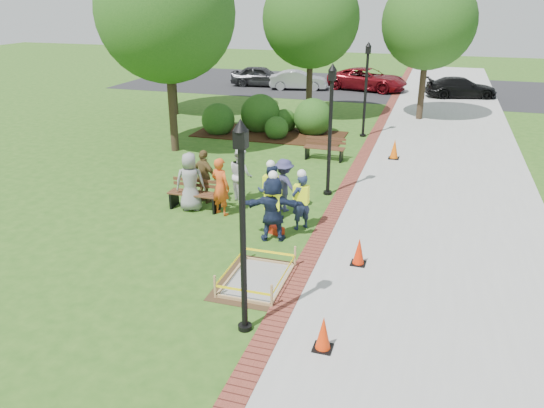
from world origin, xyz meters
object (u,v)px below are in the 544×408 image
(wet_concrete_pad, at_px, (257,272))
(hivis_worker_b, at_px, (301,200))
(bench_near, at_px, (195,200))
(hivis_worker_a, at_px, (273,206))
(lamp_near, at_px, (242,215))
(hivis_worker_c, at_px, (271,190))
(cone_front, at_px, (323,334))

(wet_concrete_pad, xyz_separation_m, hivis_worker_b, (0.21, 3.18, 0.65))
(wet_concrete_pad, height_order, hivis_worker_b, hivis_worker_b)
(wet_concrete_pad, height_order, bench_near, bench_near)
(hivis_worker_a, bearing_deg, hivis_worker_b, 59.43)
(hivis_worker_a, bearing_deg, bench_near, 154.90)
(lamp_near, bearing_deg, hivis_worker_b, 91.84)
(hivis_worker_a, bearing_deg, wet_concrete_pad, -81.88)
(hivis_worker_b, height_order, hivis_worker_c, hivis_worker_c)
(cone_front, height_order, hivis_worker_a, hivis_worker_a)
(hivis_worker_a, bearing_deg, lamp_near, -80.38)
(hivis_worker_a, relative_size, hivis_worker_c, 1.09)
(bench_near, bearing_deg, wet_concrete_pad, -48.11)
(hivis_worker_b, bearing_deg, hivis_worker_c, 155.35)
(cone_front, bearing_deg, bench_near, 132.85)
(hivis_worker_b, distance_m, hivis_worker_c, 1.15)
(bench_near, distance_m, hivis_worker_c, 2.53)
(wet_concrete_pad, height_order, hivis_worker_c, hivis_worker_c)
(lamp_near, xyz_separation_m, hivis_worker_c, (-1.20, 5.52, -1.58))
(wet_concrete_pad, bearing_deg, hivis_worker_c, 102.74)
(wet_concrete_pad, bearing_deg, cone_front, -45.50)
(bench_near, height_order, hivis_worker_a, hivis_worker_a)
(wet_concrete_pad, distance_m, cone_front, 2.85)
(cone_front, bearing_deg, hivis_worker_c, 116.39)
(wet_concrete_pad, xyz_separation_m, cone_front, (2.00, -2.03, 0.11))
(cone_front, distance_m, hivis_worker_a, 4.93)
(hivis_worker_c, bearing_deg, wet_concrete_pad, -77.26)
(cone_front, height_order, hivis_worker_b, hivis_worker_b)
(wet_concrete_pad, distance_m, hivis_worker_c, 3.81)
(wet_concrete_pad, bearing_deg, hivis_worker_a, 98.12)
(bench_near, bearing_deg, hivis_worker_a, -25.10)
(hivis_worker_b, bearing_deg, wet_concrete_pad, -93.85)
(hivis_worker_c, bearing_deg, cone_front, -63.61)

